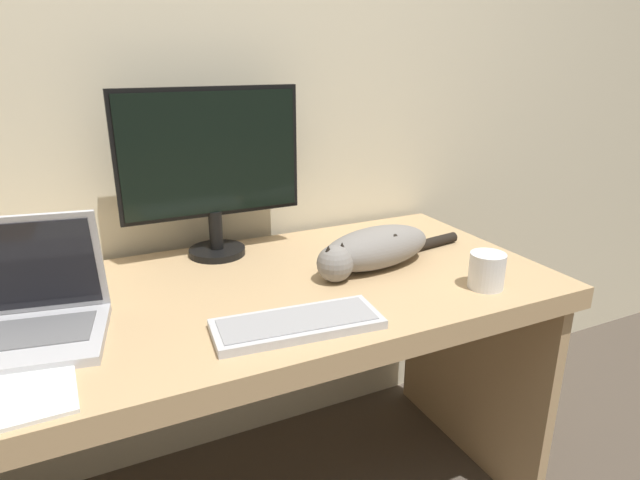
# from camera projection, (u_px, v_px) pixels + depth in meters

# --- Properties ---
(wall_back) EXTENTS (6.40, 0.06, 2.60)m
(wall_back) POSITION_uv_depth(u_px,v_px,m) (173.00, 70.00, 1.55)
(wall_back) COLOR beige
(wall_back) RESTS_ON ground_plane
(desk) EXTENTS (1.75, 0.76, 0.77)m
(desk) POSITION_uv_depth(u_px,v_px,m) (229.00, 345.00, 1.40)
(desk) COLOR tan
(desk) RESTS_ON ground_plane
(monitor) EXTENTS (0.53, 0.17, 0.49)m
(monitor) POSITION_uv_depth(u_px,v_px,m) (211.00, 165.00, 1.53)
(monitor) COLOR black
(monitor) RESTS_ON desk
(laptop) EXTENTS (0.33, 0.30, 0.26)m
(laptop) POSITION_uv_depth(u_px,v_px,m) (31.00, 316.00, 1.12)
(laptop) COLOR #B7B7BC
(laptop) RESTS_ON desk
(external_keyboard) EXTENTS (0.38, 0.18, 0.02)m
(external_keyboard) POSITION_uv_depth(u_px,v_px,m) (297.00, 324.00, 1.17)
(external_keyboard) COLOR #BCBCC1
(external_keyboard) RESTS_ON desk
(cat) EXTENTS (0.54, 0.20, 0.11)m
(cat) POSITION_uv_depth(u_px,v_px,m) (374.00, 248.00, 1.49)
(cat) COLOR gray
(cat) RESTS_ON desk
(coffee_mug) EXTENTS (0.09, 0.09, 0.09)m
(coffee_mug) POSITION_uv_depth(u_px,v_px,m) (487.00, 271.00, 1.37)
(coffee_mug) COLOR white
(coffee_mug) RESTS_ON desk
(paper_notepad) EXTENTS (0.16, 0.22, 0.01)m
(paper_notepad) POSITION_uv_depth(u_px,v_px,m) (29.00, 389.00, 0.96)
(paper_notepad) COLOR white
(paper_notepad) RESTS_ON desk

